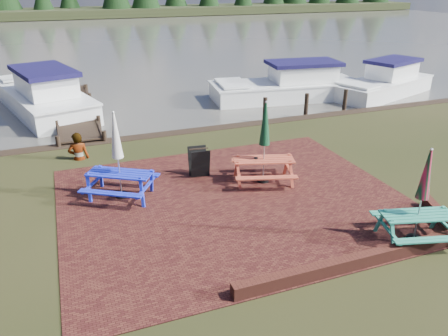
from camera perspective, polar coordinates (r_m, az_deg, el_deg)
ground at (r=10.94m, az=3.35°, el=-6.65°), size 120.00×120.00×0.00m
paving at (r=11.74m, az=1.38°, el=-4.31°), size 9.00×7.50×0.02m
brick_wall at (r=10.19m, az=20.37°, el=-9.79°), size 6.21×1.79×0.30m
water at (r=46.10m, az=-16.29°, el=15.90°), size 120.00×60.00×0.02m
picnic_table_teal at (r=10.63m, az=24.14°, el=-5.06°), size 1.92×1.79×2.23m
picnic_table_red at (r=12.54m, az=5.23°, el=1.67°), size 2.10×1.98×2.40m
picnic_table_blue at (r=11.93m, az=-13.54°, el=-0.11°), size 2.27×2.21×2.39m
chalkboard at (r=13.00m, az=-3.28°, el=0.76°), size 0.58×0.58×0.90m
jetty at (r=20.60m, az=-18.90°, el=7.19°), size 1.76×9.08×1.00m
boat_jetty at (r=21.85m, az=-22.52°, el=8.56°), size 4.76×8.36×2.29m
boat_near at (r=22.72m, az=8.48°, el=10.43°), size 7.80×3.50×2.04m
boat_far at (r=24.64m, az=20.20°, el=10.24°), size 6.72×4.24×1.98m
person at (r=14.87m, az=-18.80°, el=4.33°), size 0.72×0.52×1.82m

